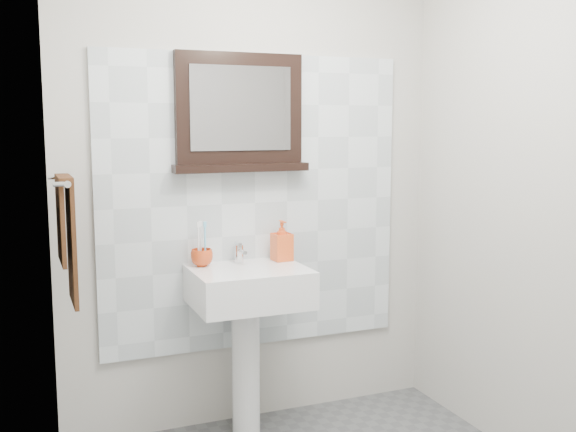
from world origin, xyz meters
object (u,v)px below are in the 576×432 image
(pedestal_sink, at_px, (248,305))
(soap_dispenser, at_px, (282,240))
(hand_towel, at_px, (67,230))
(framed_mirror, at_px, (240,115))
(toothbrush_cup, at_px, (202,258))

(pedestal_sink, xyz_separation_m, soap_dispenser, (0.22, 0.11, 0.29))
(hand_towel, bearing_deg, pedestal_sink, 4.50)
(hand_towel, bearing_deg, soap_dispenser, 9.23)
(pedestal_sink, relative_size, hand_towel, 1.75)
(framed_mirror, bearing_deg, hand_towel, -163.62)
(pedestal_sink, distance_m, soap_dispenser, 0.38)
(toothbrush_cup, bearing_deg, framed_mirror, 16.09)
(framed_mirror, bearing_deg, pedestal_sink, -97.97)
(pedestal_sink, bearing_deg, soap_dispenser, 25.69)
(toothbrush_cup, height_order, hand_towel, hand_towel)
(pedestal_sink, xyz_separation_m, framed_mirror, (0.03, 0.19, 0.92))
(pedestal_sink, relative_size, toothbrush_cup, 8.92)
(toothbrush_cup, bearing_deg, hand_towel, -163.51)
(soap_dispenser, relative_size, framed_mirror, 0.30)
(toothbrush_cup, relative_size, hand_towel, 0.20)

